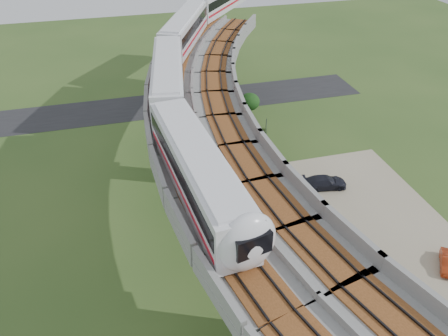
{
  "coord_description": "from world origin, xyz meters",
  "views": [
    {
      "loc": [
        -6.27,
        -28.25,
        28.15
      ],
      "look_at": [
        1.6,
        1.12,
        7.5
      ],
      "focal_mm": 35.0,
      "sensor_mm": 36.0,
      "label": 1
    }
  ],
  "objects_px": {
    "car_white": "(356,250)",
    "car_red": "(448,262)",
    "car_dark": "(325,182)",
    "metro_train": "(196,53)"
  },
  "relations": [
    {
      "from": "metro_train",
      "to": "car_red",
      "type": "relative_size",
      "value": 18.11
    },
    {
      "from": "car_white",
      "to": "car_dark",
      "type": "xyz_separation_m",
      "value": [
        1.78,
        9.97,
        0.03
      ]
    },
    {
      "from": "car_dark",
      "to": "metro_train",
      "type": "bearing_deg",
      "value": 54.77
    },
    {
      "from": "car_white",
      "to": "metro_train",
      "type": "bearing_deg",
      "value": 111.23
    },
    {
      "from": "metro_train",
      "to": "car_red",
      "type": "height_order",
      "value": "metro_train"
    },
    {
      "from": "metro_train",
      "to": "car_white",
      "type": "height_order",
      "value": "metro_train"
    },
    {
      "from": "car_white",
      "to": "car_red",
      "type": "distance_m",
      "value": 7.64
    },
    {
      "from": "car_red",
      "to": "car_white",
      "type": "bearing_deg",
      "value": -170.21
    },
    {
      "from": "car_red",
      "to": "car_dark",
      "type": "distance_m",
      "value": 14.17
    },
    {
      "from": "metro_train",
      "to": "car_red",
      "type": "bearing_deg",
      "value": -55.55
    }
  ]
}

